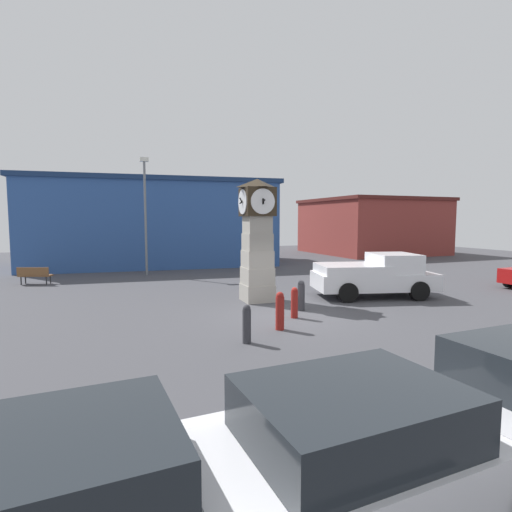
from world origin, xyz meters
The scene contains 13 objects.
ground_plane centered at (0.00, 0.00, 0.00)m, with size 68.82×68.82×0.00m, color #424247.
clock_tower centered at (-0.10, 2.80, 2.54)m, with size 1.55×1.66×4.91m.
bollard_near_tower centered at (-2.31, -2.36, 0.53)m, with size 0.23×0.23×1.04m.
bollard_mid_row centered at (-0.96, -1.46, 0.58)m, with size 0.26×0.26×1.15m.
bollard_far_row centered at (0.08, -0.30, 0.53)m, with size 0.23×0.23×1.04m.
bollard_end_row centered at (0.79, 0.62, 0.56)m, with size 0.26×0.26×1.10m.
car_near_tower centered at (-3.05, -8.68, 0.76)m, with size 4.30×2.24×1.50m.
pickup_truck centered at (4.90, 1.90, 0.93)m, with size 5.39×3.29×1.85m.
bench centered at (-9.34, 10.59, 0.52)m, with size 1.69×1.03×0.90m.
pedestrian_near_bench centered at (2.41, 15.52, 0.99)m, with size 0.24×0.40×1.72m.
street_lamp_near_road centered at (-3.66, 12.31, 3.97)m, with size 0.50×0.24×6.94m.
warehouse_blue_far centered at (-2.52, 18.53, 3.09)m, with size 17.94×10.16×6.16m.
storefront_low_left centered at (18.78, 21.23, 2.68)m, with size 11.29×11.28×5.35m.
Camera 1 is at (-5.66, -12.23, 3.28)m, focal length 28.00 mm.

